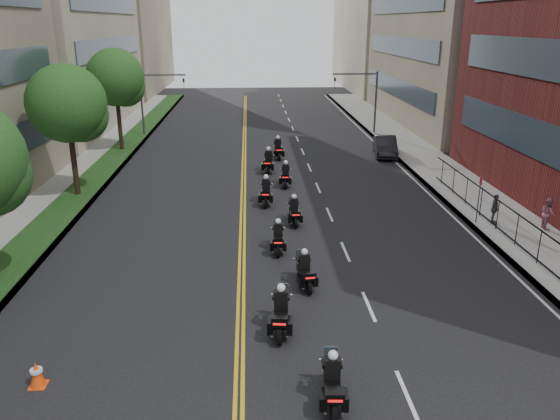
% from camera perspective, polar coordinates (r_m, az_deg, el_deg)
% --- Properties ---
extents(sidewalk_right, '(4.00, 90.00, 0.15)m').
position_cam_1_polar(sidewalk_right, '(36.24, 17.96, 2.57)').
color(sidewalk_right, gray).
rests_on(sidewalk_right, ground).
extents(sidewalk_left, '(4.00, 90.00, 0.15)m').
position_cam_1_polar(sidewalk_left, '(35.55, -21.12, 1.89)').
color(sidewalk_left, gray).
rests_on(sidewalk_left, ground).
extents(grass_strip, '(2.00, 90.00, 0.04)m').
position_cam_1_polar(grass_strip, '(35.28, -19.90, 2.08)').
color(grass_strip, '#143312').
rests_on(grass_strip, sidewalk_left).
extents(iron_fence, '(0.05, 28.00, 1.50)m').
position_cam_1_polar(iron_fence, '(24.49, 26.53, -4.35)').
color(iron_fence, black).
rests_on(iron_fence, sidewalk_right).
extents(street_trees, '(4.40, 38.40, 7.98)m').
position_cam_1_polar(street_trees, '(28.24, -24.24, 7.91)').
color(street_trees, '#322116').
rests_on(street_trees, ground).
extents(traffic_signal_right, '(4.09, 0.20, 5.60)m').
position_cam_1_polar(traffic_signal_right, '(50.87, 8.94, 11.97)').
color(traffic_signal_right, '#3F3F44').
rests_on(traffic_signal_right, ground).
extents(traffic_signal_left, '(4.09, 0.20, 5.60)m').
position_cam_1_polar(traffic_signal_left, '(50.48, -13.23, 11.65)').
color(traffic_signal_left, '#3F3F44').
rests_on(traffic_signal_left, ground).
extents(motorcycle_1, '(0.56, 2.16, 1.59)m').
position_cam_1_polar(motorcycle_1, '(15.35, 5.50, -17.69)').
color(motorcycle_1, black).
rests_on(motorcycle_1, ground).
extents(motorcycle_2, '(0.66, 2.32, 1.71)m').
position_cam_1_polar(motorcycle_2, '(18.31, 0.08, -10.81)').
color(motorcycle_2, black).
rests_on(motorcycle_2, ground).
extents(motorcycle_3, '(0.63, 2.09, 1.55)m').
position_cam_1_polar(motorcycle_3, '(21.29, 2.62, -6.51)').
color(motorcycle_3, black).
rests_on(motorcycle_3, ground).
extents(motorcycle_4, '(0.50, 2.07, 1.53)m').
position_cam_1_polar(motorcycle_4, '(24.42, -0.20, -3.04)').
color(motorcycle_4, black).
rests_on(motorcycle_4, ground).
extents(motorcycle_5, '(0.49, 2.11, 1.55)m').
position_cam_1_polar(motorcycle_5, '(27.76, 1.48, -0.25)').
color(motorcycle_5, black).
rests_on(motorcycle_5, ground).
extents(motorcycle_6, '(0.60, 2.32, 1.71)m').
position_cam_1_polar(motorcycle_6, '(30.75, -1.47, 1.82)').
color(motorcycle_6, black).
rests_on(motorcycle_6, ground).
extents(motorcycle_7, '(0.60, 2.20, 1.62)m').
position_cam_1_polar(motorcycle_7, '(34.22, 0.59, 3.56)').
color(motorcycle_7, black).
rests_on(motorcycle_7, ground).
extents(motorcycle_8, '(0.68, 2.39, 1.77)m').
position_cam_1_polar(motorcycle_8, '(37.39, -1.22, 4.99)').
color(motorcycle_8, black).
rests_on(motorcycle_8, ground).
extents(motorcycle_9, '(0.57, 2.36, 1.74)m').
position_cam_1_polar(motorcycle_9, '(41.26, -0.21, 6.32)').
color(motorcycle_9, black).
rests_on(motorcycle_9, ground).
extents(parked_sedan, '(2.26, 4.74, 1.50)m').
position_cam_1_polar(parked_sedan, '(42.93, 10.94, 6.57)').
color(parked_sedan, black).
rests_on(parked_sedan, ground).
extents(pedestrian_b, '(0.66, 0.81, 1.55)m').
position_cam_1_polar(pedestrian_b, '(29.72, 26.19, -0.32)').
color(pedestrian_b, '#9B5465').
rests_on(pedestrian_b, sidewalk_right).
extents(pedestrian_c, '(0.76, 0.96, 1.53)m').
position_cam_1_polar(pedestrian_c, '(29.38, 21.51, 0.10)').
color(pedestrian_c, '#3A3B41').
rests_on(pedestrian_c, sidewalk_right).
extents(traffic_cone, '(0.47, 0.47, 0.78)m').
position_cam_1_polar(traffic_cone, '(17.48, -24.07, -15.40)').
color(traffic_cone, '#FF4C0D').
rests_on(traffic_cone, ground).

